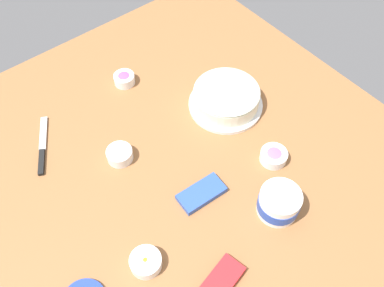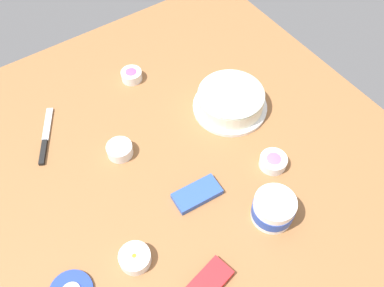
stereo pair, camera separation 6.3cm
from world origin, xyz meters
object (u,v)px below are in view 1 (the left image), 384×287
(frosting_tub, at_px, (279,203))
(spreading_knife, at_px, (42,150))
(sprinkle_bowl_pink, at_px, (274,156))
(candy_box_lower, at_px, (201,193))
(frosted_cake, at_px, (226,98))
(sprinkle_bowl_rainbow, at_px, (124,79))
(sprinkle_bowl_orange, at_px, (146,262))
(sprinkle_bowl_blue, at_px, (120,154))
(candy_box_upper, at_px, (222,280))

(frosting_tub, xyz_separation_m, spreading_knife, (-0.44, 0.63, -0.04))
(sprinkle_bowl_pink, relative_size, candy_box_lower, 0.60)
(frosted_cake, height_order, spreading_knife, frosted_cake)
(sprinkle_bowl_rainbow, bearing_deg, sprinkle_bowl_orange, -118.73)
(sprinkle_bowl_rainbow, xyz_separation_m, sprinkle_bowl_pink, (0.18, -0.59, -0.00))
(sprinkle_bowl_blue, distance_m, candy_box_upper, 0.51)
(spreading_knife, relative_size, sprinkle_bowl_orange, 2.43)
(sprinkle_bowl_orange, bearing_deg, candy_box_upper, -51.76)
(frosting_tub, relative_size, sprinkle_bowl_blue, 1.48)
(frosted_cake, relative_size, candy_box_upper, 1.98)
(spreading_knife, relative_size, sprinkle_bowl_pink, 2.47)
(sprinkle_bowl_blue, bearing_deg, frosted_cake, -6.38)
(sprinkle_bowl_blue, bearing_deg, frosting_tub, -59.87)
(frosted_cake, bearing_deg, sprinkle_bowl_pink, -96.96)
(frosted_cake, height_order, sprinkle_bowl_orange, frosted_cake)
(sprinkle_bowl_blue, xyz_separation_m, candy_box_upper, (-0.01, -0.51, -0.01))
(candy_box_lower, bearing_deg, frosted_cake, 40.70)
(candy_box_lower, bearing_deg, candy_box_upper, -114.45)
(spreading_knife, xyz_separation_m, sprinkle_bowl_blue, (0.18, -0.18, 0.02))
(frosting_tub, bearing_deg, sprinkle_bowl_rainbow, 94.92)
(candy_box_lower, bearing_deg, sprinkle_bowl_rainbow, 85.16)
(frosting_tub, distance_m, sprinkle_bowl_rainbow, 0.72)
(sprinkle_bowl_blue, relative_size, candy_box_upper, 0.64)
(sprinkle_bowl_orange, bearing_deg, sprinkle_bowl_pink, 3.03)
(sprinkle_bowl_rainbow, xyz_separation_m, sprinkle_bowl_orange, (-0.34, -0.61, -0.00))
(sprinkle_bowl_pink, bearing_deg, candy_box_upper, -153.70)
(sprinkle_bowl_pink, distance_m, sprinkle_bowl_blue, 0.49)
(frosted_cake, distance_m, candy_box_lower, 0.37)
(spreading_knife, distance_m, sprinkle_bowl_pink, 0.75)
(sprinkle_bowl_rainbow, xyz_separation_m, sprinkle_bowl_blue, (-0.20, -0.27, 0.00))
(sprinkle_bowl_orange, relative_size, sprinkle_bowl_blue, 1.05)
(frosted_cake, height_order, candy_box_lower, frosted_cake)
(spreading_knife, height_order, sprinkle_bowl_orange, sprinkle_bowl_orange)
(frosted_cake, distance_m, sprinkle_bowl_blue, 0.42)
(candy_box_upper, bearing_deg, sprinkle_bowl_pink, 13.94)
(frosted_cake, distance_m, sprinkle_bowl_orange, 0.63)
(sprinkle_bowl_orange, distance_m, candy_box_lower, 0.27)
(frosted_cake, bearing_deg, sprinkle_bowl_orange, -151.87)
(sprinkle_bowl_pink, bearing_deg, frosted_cake, 83.04)
(frosting_tub, distance_m, sprinkle_bowl_pink, 0.18)
(sprinkle_bowl_orange, distance_m, sprinkle_bowl_blue, 0.37)
(sprinkle_bowl_rainbow, distance_m, candy_box_lower, 0.55)
(sprinkle_bowl_pink, relative_size, sprinkle_bowl_orange, 0.99)
(frosting_tub, height_order, candy_box_lower, frosting_tub)
(sprinkle_bowl_pink, relative_size, sprinkle_bowl_blue, 1.04)
(spreading_knife, bearing_deg, candy_box_lower, -56.38)
(sprinkle_bowl_rainbow, bearing_deg, sprinkle_bowl_pink, -72.73)
(frosting_tub, xyz_separation_m, candy_box_upper, (-0.27, -0.06, -0.03))
(spreading_knife, height_order, sprinkle_bowl_blue, sprinkle_bowl_blue)
(candy_box_upper, bearing_deg, frosted_cake, 35.10)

